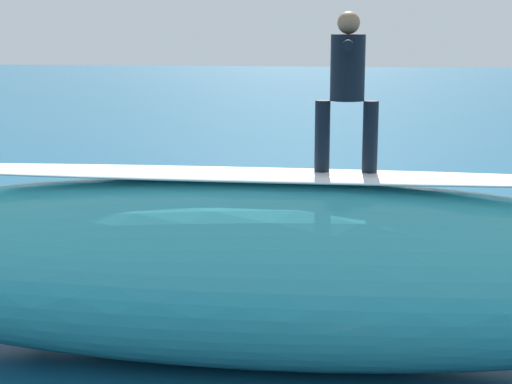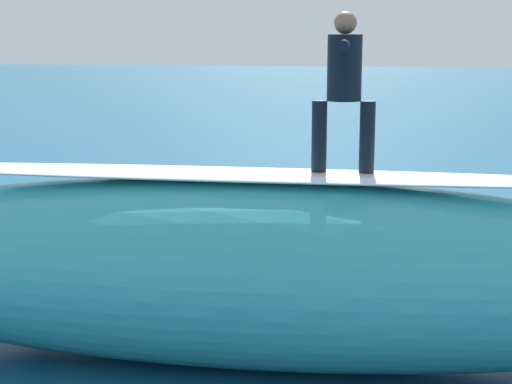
{
  "view_description": "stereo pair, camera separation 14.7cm",
  "coord_description": "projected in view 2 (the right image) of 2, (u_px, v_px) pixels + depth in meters",
  "views": [
    {
      "loc": [
        -0.36,
        9.92,
        3.21
      ],
      "look_at": [
        0.93,
        0.64,
        1.33
      ],
      "focal_mm": 57.73,
      "sensor_mm": 36.0,
      "label": 1
    },
    {
      "loc": [
        -0.51,
        9.9,
        3.21
      ],
      "look_at": [
        0.93,
        0.64,
        1.33
      ],
      "focal_mm": 57.73,
      "sensor_mm": 36.0,
      "label": 2
    }
  ],
  "objects": [
    {
      "name": "surfer_paddling",
      "position": [
        196.0,
        245.0,
        11.51
      ],
      "size": [
        0.63,
        1.82,
        0.33
      ],
      "rotation": [
        0.0,
        0.0,
        -1.77
      ],
      "color": "black",
      "rests_on": "surfboard_paddling"
    },
    {
      "name": "foam_patch_mid",
      "position": [
        347.0,
        331.0,
        8.66
      ],
      "size": [
        0.92,
        0.87,
        0.14
      ],
      "primitive_type": "ellipsoid",
      "rotation": [
        0.0,
        0.0,
        0.62
      ],
      "color": "white",
      "rests_on": "ground_plane"
    },
    {
      "name": "ground_plane",
      "position": [
        337.0,
        289.0,
        10.3
      ],
      "size": [
        120.0,
        120.0,
        0.0
      ],
      "primitive_type": "plane",
      "color": "#145175"
    },
    {
      "name": "wave_crest",
      "position": [
        249.0,
        272.0,
        7.89
      ],
      "size": [
        9.69,
        2.13,
        1.81
      ],
      "primitive_type": "ellipsoid",
      "rotation": [
        0.0,
        0.0,
        0.01
      ],
      "color": "teal",
      "rests_on": "ground_plane"
    },
    {
      "name": "surfer_riding",
      "position": [
        344.0,
        80.0,
        7.41
      ],
      "size": [
        0.58,
        1.37,
        1.45
      ],
      "rotation": [
        0.0,
        0.0,
        0.03
      ],
      "color": "black",
      "rests_on": "surfboard_riding"
    },
    {
      "name": "buoy_marker",
      "position": [
        42.0,
        273.0,
        10.04
      ],
      "size": [
        0.53,
        0.53,
        0.9
      ],
      "color": "red",
      "rests_on": "ground_plane"
    },
    {
      "name": "wave_foam_lip",
      "position": [
        249.0,
        175.0,
        7.71
      ],
      "size": [
        8.23,
        0.78,
        0.08
      ],
      "primitive_type": "ellipsoid",
      "rotation": [
        0.0,
        0.0,
        0.01
      ],
      "color": "white",
      "rests_on": "wave_crest"
    },
    {
      "name": "surfboard_paddling",
      "position": [
        200.0,
        255.0,
        11.68
      ],
      "size": [
        0.97,
        2.49,
        0.07
      ],
      "primitive_type": "ellipsoid",
      "rotation": [
        0.0,
        0.0,
        -1.77
      ],
      "color": "#33B2D1",
      "rests_on": "ground_plane"
    },
    {
      "name": "surfboard_riding",
      "position": [
        342.0,
        177.0,
        7.58
      ],
      "size": [
        2.17,
        0.56,
        0.09
      ],
      "primitive_type": "ellipsoid",
      "rotation": [
        0.0,
        0.0,
        0.03
      ],
      "color": "silver",
      "rests_on": "wave_crest"
    }
  ]
}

